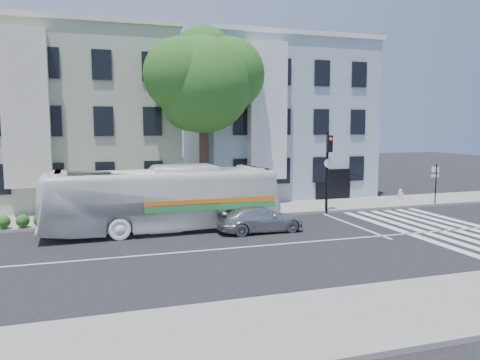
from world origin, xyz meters
name	(u,v)px	position (x,y,z in m)	size (l,w,h in m)	color
ground	(251,247)	(0.00, 0.00, 0.00)	(120.00, 120.00, 0.00)	black
sidewalk_far	(206,212)	(0.00, 8.00, 0.07)	(80.00, 4.00, 0.15)	gray
sidewalk_near	(350,318)	(0.00, -8.00, 0.07)	(80.00, 4.00, 0.15)	gray
building_left	(80,120)	(-7.00, 15.00, 5.50)	(12.00, 10.00, 11.00)	#A6B094
building_right	(274,121)	(7.00, 15.00, 5.50)	(12.00, 10.00, 11.00)	#95A7B2
street_tree	(203,79)	(0.06, 8.74, 7.83)	(7.30, 5.90, 11.10)	#2D2116
bus	(163,199)	(-3.08, 4.17, 1.59)	(11.43, 2.67, 3.18)	white
sedan	(260,219)	(1.37, 2.60, 0.62)	(4.29, 1.75, 1.25)	#B6B9BE
hedge	(95,217)	(-6.26, 6.30, 0.50)	(8.50, 0.84, 0.70)	#245F1E
traffic_signal	(328,161)	(6.81, 5.94, 3.09)	(0.50, 0.55, 4.79)	black
fire_hydrant	(401,194)	(13.67, 8.32, 0.52)	(0.40, 0.24, 0.73)	beige
far_sign_pole	(436,179)	(14.65, 6.14, 1.77)	(0.44, 0.25, 2.57)	black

